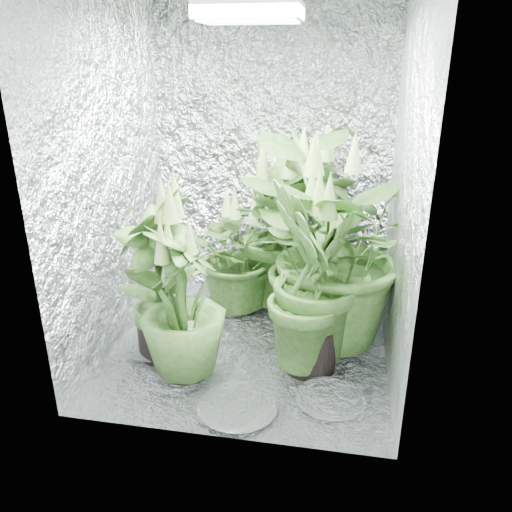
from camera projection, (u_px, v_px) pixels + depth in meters
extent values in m
plane|color=silver|center=(251.00, 345.00, 3.03)|extent=(1.60, 1.60, 0.00)
cube|color=silver|center=(272.00, 157.00, 3.39)|extent=(1.60, 0.02, 2.00)
cube|color=silver|center=(211.00, 231.00, 1.93)|extent=(1.60, 0.02, 2.00)
cube|color=silver|center=(110.00, 178.00, 2.79)|extent=(0.02, 1.60, 2.00)
cube|color=silver|center=(405.00, 190.00, 2.53)|extent=(0.02, 1.60, 2.00)
cube|color=gray|center=(249.00, 11.00, 2.36)|extent=(0.50, 0.30, 0.08)
cube|color=white|center=(249.00, 22.00, 2.37)|extent=(0.46, 0.26, 0.01)
cylinder|color=black|center=(240.00, 293.00, 3.45)|extent=(0.25, 0.25, 0.22)
cylinder|color=#452D14|center=(240.00, 281.00, 3.41)|extent=(0.23, 0.23, 0.03)
imported|color=#173B12|center=(239.00, 252.00, 3.33)|extent=(0.91, 0.91, 0.78)
cone|color=#739C45|center=(239.00, 204.00, 3.21)|extent=(0.08, 0.08, 0.22)
cylinder|color=black|center=(312.00, 285.00, 3.51)|extent=(0.31, 0.31, 0.27)
cylinder|color=#452D14|center=(313.00, 269.00, 3.47)|extent=(0.28, 0.28, 0.03)
imported|color=#173B12|center=(315.00, 221.00, 3.34)|extent=(0.80, 0.80, 1.16)
cone|color=#739C45|center=(318.00, 143.00, 3.15)|extent=(0.10, 0.10, 0.27)
cylinder|color=black|center=(275.00, 285.00, 3.55)|extent=(0.28, 0.28, 0.25)
cylinder|color=#452D14|center=(275.00, 271.00, 3.50)|extent=(0.26, 0.26, 0.03)
imported|color=#173B12|center=(275.00, 228.00, 3.39)|extent=(0.74, 0.74, 1.05)
cone|color=#739C45|center=(276.00, 160.00, 3.22)|extent=(0.09, 0.09, 0.25)
cylinder|color=black|center=(186.00, 354.00, 2.73)|extent=(0.26, 0.26, 0.23)
cylinder|color=#452D14|center=(185.00, 338.00, 2.69)|extent=(0.24, 0.24, 0.03)
imported|color=#173B12|center=(183.00, 301.00, 2.61)|extent=(0.63, 0.63, 0.82)
cone|color=#739C45|center=(179.00, 237.00, 2.48)|extent=(0.08, 0.08, 0.23)
cylinder|color=black|center=(325.00, 324.00, 3.00)|extent=(0.30, 0.30, 0.27)
cylinder|color=#452D14|center=(326.00, 306.00, 2.96)|extent=(0.28, 0.28, 0.03)
imported|color=#173B12|center=(329.00, 247.00, 2.82)|extent=(1.15, 1.15, 1.19)
cone|color=#739C45|center=(334.00, 153.00, 2.62)|extent=(0.10, 0.10, 0.27)
cylinder|color=black|center=(164.00, 333.00, 2.91)|extent=(0.30, 0.30, 0.27)
cylinder|color=#452D14|center=(162.00, 315.00, 2.86)|extent=(0.28, 0.28, 0.03)
imported|color=#173B12|center=(159.00, 271.00, 2.76)|extent=(0.63, 0.63, 0.99)
cone|color=#739C45|center=(153.00, 195.00, 2.60)|extent=(0.10, 0.10, 0.27)
cylinder|color=black|center=(310.00, 346.00, 2.77)|extent=(0.30, 0.30, 0.26)
cylinder|color=#452D14|center=(311.00, 328.00, 2.73)|extent=(0.27, 0.27, 0.03)
imported|color=#173B12|center=(313.00, 276.00, 2.62)|extent=(0.66, 0.66, 1.05)
cone|color=#739C45|center=(317.00, 191.00, 2.45)|extent=(0.10, 0.10, 0.26)
cylinder|color=black|center=(356.00, 302.00, 3.48)|extent=(0.14, 0.14, 0.08)
cylinder|color=black|center=(358.00, 282.00, 3.42)|extent=(0.13, 0.13, 0.10)
cylinder|color=#4C4C51|center=(350.00, 282.00, 3.41)|extent=(0.11, 0.28, 0.30)
torus|color=#4C4C51|center=(350.00, 282.00, 3.41)|extent=(0.11, 0.29, 0.31)
cube|color=white|center=(192.00, 328.00, 2.63)|extent=(0.05, 0.04, 0.08)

